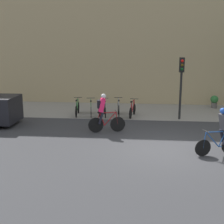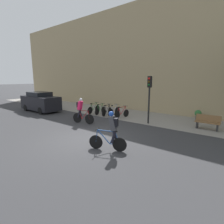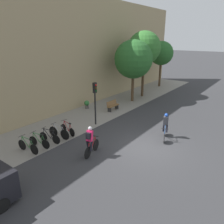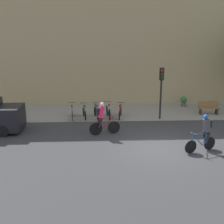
# 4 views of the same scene
# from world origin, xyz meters

# --- Properties ---
(ground) EXTENTS (200.00, 200.00, 0.00)m
(ground) POSITION_xyz_m (0.00, 0.00, 0.00)
(ground) COLOR #333335
(kerb_strip) EXTENTS (44.00, 4.50, 0.01)m
(kerb_strip) POSITION_xyz_m (0.00, 6.75, 0.00)
(kerb_strip) COLOR gray
(kerb_strip) RESTS_ON ground
(building_facade) EXTENTS (44.00, 0.60, 10.07)m
(building_facade) POSITION_xyz_m (0.00, 9.30, 5.03)
(building_facade) COLOR tan
(building_facade) RESTS_ON ground
(cyclist_pink) EXTENTS (1.67, 0.59, 1.79)m
(cyclist_pink) POSITION_xyz_m (-2.75, 2.08, 0.95)
(cyclist_pink) COLOR black
(cyclist_pink) RESTS_ON ground
(cyclist_grey) EXTENTS (1.62, 0.71, 1.75)m
(cyclist_grey) POSITION_xyz_m (1.90, -0.36, 0.95)
(cyclist_grey) COLOR black
(cyclist_grey) RESTS_ON ground
(parked_bike_0) EXTENTS (0.46, 1.71, 0.96)m
(parked_bike_0) POSITION_xyz_m (-4.64, 5.29, 0.39)
(parked_bike_0) COLOR black
(parked_bike_0) RESTS_ON ground
(parked_bike_1) EXTENTS (0.46, 1.61, 0.94)m
(parked_bike_1) POSITION_xyz_m (-3.86, 5.29, 0.38)
(parked_bike_1) COLOR black
(parked_bike_1) RESTS_ON ground
(parked_bike_2) EXTENTS (0.48, 1.63, 0.94)m
(parked_bike_2) POSITION_xyz_m (-3.08, 5.29, 0.38)
(parked_bike_2) COLOR black
(parked_bike_2) RESTS_ON ground
(parked_bike_3) EXTENTS (0.46, 1.73, 0.99)m
(parked_bike_3) POSITION_xyz_m (-2.31, 5.29, 0.42)
(parked_bike_3) COLOR black
(parked_bike_3) RESTS_ON ground
(parked_bike_4) EXTENTS (0.46, 1.61, 0.94)m
(parked_bike_4) POSITION_xyz_m (-1.53, 5.29, 0.38)
(parked_bike_4) COLOR black
(parked_bike_4) RESTS_ON ground
(traffic_light_pole) EXTENTS (0.26, 0.30, 3.27)m
(traffic_light_pole) POSITION_xyz_m (1.00, 4.92, 2.28)
(traffic_light_pole) COLOR black
(traffic_light_pole) RESTS_ON ground
(potted_plant) EXTENTS (0.48, 0.48, 0.78)m
(potted_plant) POSITION_xyz_m (3.49, 8.14, 0.44)
(potted_plant) COLOR #56514C
(potted_plant) RESTS_ON ground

